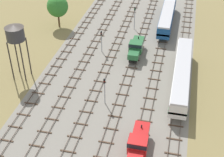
% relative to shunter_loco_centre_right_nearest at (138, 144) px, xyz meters
% --- Properties ---
extents(ground_plane, '(480.00, 480.00, 0.00)m').
position_rel_shunter_loco_centre_right_nearest_xyz_m(ground_plane, '(-7.40, 25.63, -2.01)').
color(ground_plane, olive).
extents(ballast_bed, '(28.66, 176.00, 0.01)m').
position_rel_shunter_loco_centre_right_nearest_xyz_m(ballast_bed, '(-7.40, 25.63, -2.01)').
color(ballast_bed, gray).
rests_on(ballast_bed, ground).
extents(track_far_left, '(2.40, 126.00, 0.29)m').
position_rel_shunter_loco_centre_right_nearest_xyz_m(track_far_left, '(-19.73, 26.63, -1.87)').
color(track_far_left, '#47382D').
rests_on(track_far_left, ground).
extents(track_left, '(2.40, 126.00, 0.29)m').
position_rel_shunter_loco_centre_right_nearest_xyz_m(track_left, '(-14.80, 26.63, -1.87)').
color(track_left, '#47382D').
rests_on(track_left, ground).
extents(track_centre_left, '(2.40, 126.00, 0.29)m').
position_rel_shunter_loco_centre_right_nearest_xyz_m(track_centre_left, '(-9.86, 26.63, -1.87)').
color(track_centre_left, '#47382D').
rests_on(track_centre_left, ground).
extents(track_centre, '(2.40, 126.00, 0.29)m').
position_rel_shunter_loco_centre_right_nearest_xyz_m(track_centre, '(-4.93, 26.63, -1.87)').
color(track_centre, '#47382D').
rests_on(track_centre, ground).
extents(track_centre_right, '(2.40, 126.00, 0.29)m').
position_rel_shunter_loco_centre_right_nearest_xyz_m(track_centre_right, '(-0.00, 26.63, -1.87)').
color(track_centre_right, '#47382D').
rests_on(track_centre_right, ground).
extents(track_right, '(2.40, 126.00, 0.29)m').
position_rel_shunter_loco_centre_right_nearest_xyz_m(track_right, '(4.93, 26.63, -1.87)').
color(track_right, '#47382D').
rests_on(track_right, ground).
extents(shunter_loco_centre_right_nearest, '(2.74, 8.46, 3.10)m').
position_rel_shunter_loco_centre_right_nearest_xyz_m(shunter_loco_centre_right_nearest, '(0.00, 0.00, 0.00)').
color(shunter_loco_centre_right_nearest, red).
rests_on(shunter_loco_centre_right_nearest, ground).
extents(passenger_coach_right_near, '(2.96, 22.00, 3.80)m').
position_rel_shunter_loco_centre_right_nearest_xyz_m(passenger_coach_right_near, '(4.93, 18.49, 0.60)').
color(passenger_coach_right_near, white).
rests_on(passenger_coach_right_near, ground).
extents(shunter_loco_centre_mid, '(2.74, 8.46, 3.10)m').
position_rel_shunter_loco_centre_right_nearest_xyz_m(shunter_loco_centre_mid, '(-4.93, 27.16, 0.00)').
color(shunter_loco_centre_mid, '#286638').
rests_on(shunter_loco_centre_mid, ground).
extents(diesel_railcar_centre_right_midfar, '(2.96, 20.50, 3.80)m').
position_rel_shunter_loco_centre_right_nearest_xyz_m(diesel_railcar_centre_right_midfar, '(0.00, 43.32, 0.59)').
color(diesel_railcar_centre_right_midfar, '#194C8C').
rests_on(diesel_railcar_centre_right_midfar, ground).
extents(water_tower, '(3.44, 3.44, 10.90)m').
position_rel_shunter_loco_centre_right_nearest_xyz_m(water_tower, '(-24.76, 14.47, 7.13)').
color(water_tower, '#2D2826').
rests_on(water_tower, ground).
extents(signal_post_nearest, '(0.28, 0.47, 4.99)m').
position_rel_shunter_loco_centre_right_nearest_xyz_m(signal_post_nearest, '(-12.33, 26.99, 1.18)').
color(signal_post_nearest, gray).
rests_on(signal_post_nearest, ground).
extents(signal_post_near, '(0.28, 0.47, 5.79)m').
position_rel_shunter_loco_centre_right_nearest_xyz_m(signal_post_near, '(-7.40, 39.25, 1.64)').
color(signal_post_near, gray).
rests_on(signal_post_near, ground).
extents(signal_post_mid, '(0.28, 0.47, 5.26)m').
position_rel_shunter_loco_centre_right_nearest_xyz_m(signal_post_mid, '(-7.40, 10.13, 1.34)').
color(signal_post_mid, gray).
rests_on(signal_post_mid, ground).
extents(lineside_tree_0, '(5.07, 5.07, 7.87)m').
position_rel_shunter_loco_centre_right_nearest_xyz_m(lineside_tree_0, '(-25.51, 36.42, 3.30)').
color(lineside_tree_0, '#4C331E').
rests_on(lineside_tree_0, ground).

